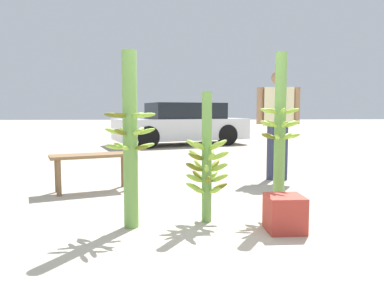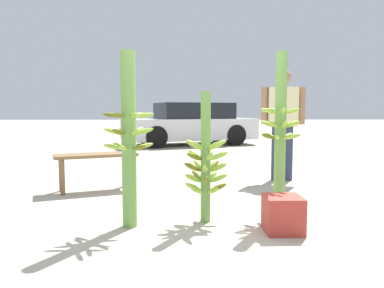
{
  "view_description": "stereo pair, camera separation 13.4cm",
  "coord_description": "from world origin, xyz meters",
  "px_view_note": "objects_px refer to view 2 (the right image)",
  "views": [
    {
      "loc": [
        -0.4,
        -3.41,
        1.09
      ],
      "look_at": [
        -0.14,
        0.53,
        0.74
      ],
      "focal_mm": 35.0,
      "sensor_mm": 36.0,
      "label": 1
    },
    {
      "loc": [
        -0.26,
        -3.41,
        1.09
      ],
      "look_at": [
        -0.14,
        0.53,
        0.74
      ],
      "focal_mm": 35.0,
      "sensor_mm": 36.0,
      "label": 2
    }
  ],
  "objects_px": {
    "banana_stalk_left": "(129,139)",
    "banana_stalk_right": "(280,132)",
    "market_bench": "(96,161)",
    "produce_crate": "(283,214)",
    "banana_stalk_center": "(206,162)",
    "parked_car": "(190,124)",
    "vendor_person": "(283,115)"
  },
  "relations": [
    {
      "from": "parked_car",
      "to": "produce_crate",
      "type": "relative_size",
      "value": 13.52
    },
    {
      "from": "market_bench",
      "to": "parked_car",
      "type": "distance_m",
      "value": 6.97
    },
    {
      "from": "market_bench",
      "to": "produce_crate",
      "type": "xyz_separation_m",
      "value": [
        2.07,
        -1.83,
        -0.25
      ]
    },
    {
      "from": "banana_stalk_right",
      "to": "produce_crate",
      "type": "xyz_separation_m",
      "value": [
        -0.11,
        -0.57,
        -0.7
      ]
    },
    {
      "from": "banana_stalk_right",
      "to": "produce_crate",
      "type": "bearing_deg",
      "value": -101.27
    },
    {
      "from": "parked_car",
      "to": "produce_crate",
      "type": "bearing_deg",
      "value": 165.51
    },
    {
      "from": "produce_crate",
      "to": "banana_stalk_right",
      "type": "bearing_deg",
      "value": 78.73
    },
    {
      "from": "banana_stalk_right",
      "to": "banana_stalk_left",
      "type": "bearing_deg",
      "value": -166.7
    },
    {
      "from": "banana_stalk_left",
      "to": "parked_car",
      "type": "xyz_separation_m",
      "value": [
        0.78,
        8.43,
        -0.18
      ]
    },
    {
      "from": "banana_stalk_left",
      "to": "parked_car",
      "type": "relative_size",
      "value": 0.37
    },
    {
      "from": "banana_stalk_right",
      "to": "market_bench",
      "type": "height_order",
      "value": "banana_stalk_right"
    },
    {
      "from": "banana_stalk_center",
      "to": "banana_stalk_right",
      "type": "bearing_deg",
      "value": 15.87
    },
    {
      "from": "banana_stalk_center",
      "to": "market_bench",
      "type": "height_order",
      "value": "banana_stalk_center"
    },
    {
      "from": "banana_stalk_center",
      "to": "vendor_person",
      "type": "xyz_separation_m",
      "value": [
        1.34,
        2.15,
        0.43
      ]
    },
    {
      "from": "produce_crate",
      "to": "parked_car",
      "type": "bearing_deg",
      "value": 94.06
    },
    {
      "from": "banana_stalk_left",
      "to": "market_bench",
      "type": "relative_size",
      "value": 1.42
    },
    {
      "from": "banana_stalk_left",
      "to": "market_bench",
      "type": "xyz_separation_m",
      "value": [
        -0.67,
        1.61,
        -0.42
      ]
    },
    {
      "from": "market_bench",
      "to": "vendor_person",
      "type": "bearing_deg",
      "value": -6.88
    },
    {
      "from": "banana_stalk_right",
      "to": "market_bench",
      "type": "xyz_separation_m",
      "value": [
        -2.18,
        1.26,
        -0.45
      ]
    },
    {
      "from": "vendor_person",
      "to": "produce_crate",
      "type": "relative_size",
      "value": 5.24
    },
    {
      "from": "banana_stalk_left",
      "to": "banana_stalk_right",
      "type": "distance_m",
      "value": 1.55
    },
    {
      "from": "parked_car",
      "to": "banana_stalk_left",
      "type": "bearing_deg",
      "value": 156.13
    },
    {
      "from": "market_bench",
      "to": "parked_car",
      "type": "bearing_deg",
      "value": 57.3
    },
    {
      "from": "parked_car",
      "to": "produce_crate",
      "type": "height_order",
      "value": "parked_car"
    },
    {
      "from": "vendor_person",
      "to": "market_bench",
      "type": "relative_size",
      "value": 1.49
    },
    {
      "from": "banana_stalk_center",
      "to": "produce_crate",
      "type": "xyz_separation_m",
      "value": [
        0.67,
        -0.35,
        -0.43
      ]
    },
    {
      "from": "banana_stalk_center",
      "to": "parked_car",
      "type": "relative_size",
      "value": 0.29
    },
    {
      "from": "banana_stalk_center",
      "to": "market_bench",
      "type": "xyz_separation_m",
      "value": [
        -1.39,
        1.48,
        -0.18
      ]
    },
    {
      "from": "produce_crate",
      "to": "banana_stalk_left",
      "type": "bearing_deg",
      "value": 171.35
    },
    {
      "from": "market_bench",
      "to": "produce_crate",
      "type": "bearing_deg",
      "value": -62.09
    },
    {
      "from": "market_bench",
      "to": "parked_car",
      "type": "xyz_separation_m",
      "value": [
        1.46,
        6.82,
        0.23
      ]
    },
    {
      "from": "banana_stalk_center",
      "to": "banana_stalk_right",
      "type": "xyz_separation_m",
      "value": [
        0.79,
        0.22,
        0.27
      ]
    }
  ]
}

